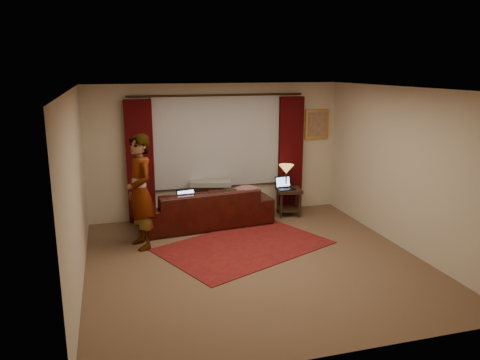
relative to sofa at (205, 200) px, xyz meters
name	(u,v)px	position (x,y,z in m)	size (l,w,h in m)	color
floor	(255,262)	(0.38, -1.90, -0.50)	(5.00, 5.00, 0.01)	brown
ceiling	(257,89)	(0.38, -1.90, 2.11)	(5.00, 5.00, 0.02)	silver
wall_back	(217,151)	(0.38, 0.60, 0.81)	(5.00, 0.02, 2.60)	beige
wall_front	(335,237)	(0.38, -4.40, 0.81)	(5.00, 0.02, 2.60)	beige
wall_left	(76,191)	(-2.12, -1.90, 0.81)	(0.02, 5.00, 2.60)	beige
wall_right	(404,169)	(2.88, -1.90, 0.81)	(0.02, 5.00, 2.60)	beige
sheer_curtain	(218,141)	(0.38, 0.54, 1.01)	(2.50, 0.05, 1.80)	#A4A4AC
drape_left	(140,162)	(-1.12, 0.49, 0.69)	(0.50, 0.14, 2.30)	#330406
drape_right	(290,154)	(1.88, 0.49, 0.69)	(0.50, 0.14, 2.30)	#330406
curtain_rod	(218,95)	(0.38, 0.49, 1.89)	(0.04, 0.04, 3.40)	black
picture_frame	(317,124)	(2.48, 0.57, 1.26)	(0.50, 0.04, 0.60)	gold
sofa	(205,200)	(0.00, 0.00, 0.00)	(2.44, 1.05, 0.98)	black
throw_blanket	(210,170)	(0.18, 0.31, 0.49)	(0.78, 0.31, 0.09)	gray
clothing_pile	(247,192)	(0.77, -0.12, 0.12)	(0.57, 0.44, 0.24)	#82525A
laptop_sofa	(189,198)	(-0.35, -0.27, 0.13)	(0.35, 0.38, 0.25)	black
area_rug	(244,246)	(0.39, -1.25, -0.49)	(2.63, 1.75, 0.01)	maroon
end_table	(289,202)	(1.73, 0.14, -0.22)	(0.48, 0.48, 0.55)	black
tiffany_lamp	(286,176)	(1.69, 0.21, 0.29)	(0.29, 0.29, 0.47)	olive
laptop_table	(286,183)	(1.64, 0.09, 0.18)	(0.33, 0.36, 0.24)	black
person	(140,192)	(-1.23, -0.80, 0.45)	(0.55, 0.55, 1.88)	gray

